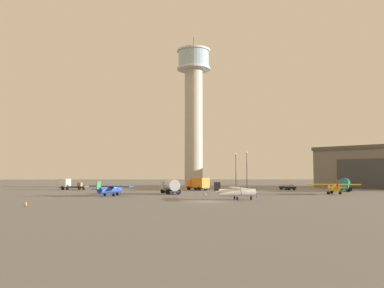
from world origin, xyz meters
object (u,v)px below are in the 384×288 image
at_px(light_post_east, 236,168).
at_px(light_post_west, 247,167).
at_px(truck_fuel_tanker_silver, 171,186).
at_px(traffic_cone_near_right, 26,204).
at_px(airplane_blue, 110,189).
at_px(truck_fuel_tanker_teal, 344,184).
at_px(traffic_cone_near_left, 205,194).
at_px(truck_box_orange, 198,183).
at_px(truck_flatbed_white, 69,185).
at_px(control_tower, 194,104).
at_px(car_black, 288,187).
at_px(airplane_white, 236,192).
at_px(airplane_yellow, 334,187).

bearing_deg(light_post_east, light_post_west, 65.84).
xyz_separation_m(truck_fuel_tanker_silver, traffic_cone_near_right, (-17.42, -27.92, -1.31)).
distance_m(truck_fuel_tanker_silver, light_post_east, 26.53).
height_order(airplane_blue, light_post_west, light_post_west).
bearing_deg(truck_fuel_tanker_teal, traffic_cone_near_left, -33.85).
bearing_deg(airplane_blue, truck_box_orange, -7.23).
bearing_deg(truck_flatbed_white, truck_fuel_tanker_silver, 154.62).
relative_size(truck_box_orange, light_post_east, 0.68).
bearing_deg(control_tower, car_black, -36.06).
xyz_separation_m(control_tower, light_post_east, (10.29, -14.91, -18.92)).
xyz_separation_m(airplane_white, light_post_east, (5.04, 37.82, 4.17)).
bearing_deg(light_post_west, traffic_cone_near_right, -122.66).
distance_m(light_post_west, traffic_cone_near_left, 40.42).
bearing_deg(airplane_white, light_post_east, 77.81).
height_order(airplane_white, truck_fuel_tanker_teal, truck_fuel_tanker_teal).
xyz_separation_m(truck_box_orange, truck_fuel_tanker_teal, (32.91, -6.61, -0.00)).
xyz_separation_m(airplane_yellow, car_black, (-3.43, 21.11, -0.64)).
height_order(truck_fuel_tanker_teal, traffic_cone_near_right, truck_fuel_tanker_teal).
xyz_separation_m(control_tower, truck_flatbed_white, (-31.53, -14.66, -23.09)).
xyz_separation_m(light_post_west, traffic_cone_near_left, (-13.70, -37.62, -5.59)).
xyz_separation_m(control_tower, traffic_cone_near_left, (0.97, -42.77, -24.05)).
bearing_deg(light_post_east, traffic_cone_near_left, -108.50).
bearing_deg(truck_fuel_tanker_teal, traffic_cone_near_right, -27.75).
height_order(airplane_blue, traffic_cone_near_right, airplane_blue).
bearing_deg(truck_fuel_tanker_silver, airplane_white, -162.77).
distance_m(airplane_white, car_black, 40.14).
distance_m(airplane_blue, traffic_cone_near_left, 17.39).
distance_m(airplane_white, traffic_cone_near_left, 10.88).
height_order(airplane_yellow, traffic_cone_near_right, airplane_yellow).
bearing_deg(truck_box_orange, airplane_blue, 106.95).
bearing_deg(truck_fuel_tanker_teal, control_tower, -99.13).
bearing_deg(traffic_cone_near_left, truck_fuel_tanker_silver, 133.16).
bearing_deg(light_post_west, airplane_yellow, -70.28).
xyz_separation_m(truck_fuel_tanker_teal, car_black, (-10.56, 8.65, -0.93)).
bearing_deg(light_post_west, truck_flatbed_white, -168.37).
bearing_deg(truck_box_orange, control_tower, -35.45).
height_order(control_tower, airplane_yellow, control_tower).
bearing_deg(traffic_cone_near_left, light_post_east, 71.50).
distance_m(control_tower, light_post_west, 24.13).
xyz_separation_m(airplane_white, airplane_yellow, (21.13, 14.91, 0.09)).
bearing_deg(control_tower, truck_flatbed_white, -155.07).
bearing_deg(airplane_blue, truck_fuel_tanker_teal, -42.68).
bearing_deg(traffic_cone_near_right, truck_flatbed_white, 99.94).
bearing_deg(airplane_white, truck_fuel_tanker_teal, 39.50).
bearing_deg(traffic_cone_near_left, airplane_white, -66.74).
xyz_separation_m(car_black, traffic_cone_near_left, (-21.98, -26.06, -0.41)).
distance_m(airplane_white, airplane_yellow, 25.86).
bearing_deg(light_post_west, truck_box_orange, -135.99).
xyz_separation_m(truck_fuel_tanker_teal, light_post_east, (-23.21, 10.45, 3.79)).
relative_size(airplane_white, truck_fuel_tanker_teal, 1.53).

